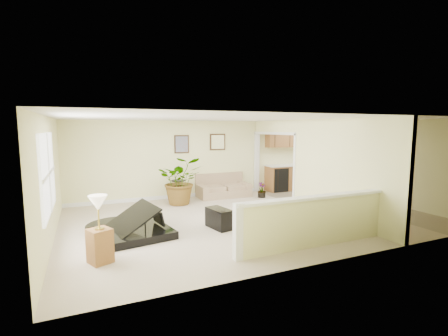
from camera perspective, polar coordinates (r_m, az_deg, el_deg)
name	(u,v)px	position (r m, az deg, el deg)	size (l,w,h in m)	color
floor	(251,217)	(8.42, 4.79, -8.60)	(9.00, 9.00, 0.00)	#C5B299
back_wall	(209,159)	(10.89, -2.64, 1.68)	(9.00, 0.04, 2.50)	#EFECA3
front_wall	(337,189)	(5.75, 19.27, -3.55)	(9.00, 0.04, 2.50)	#EFECA3
left_wall	(50,180)	(7.23, -28.34, -1.89)	(0.04, 6.00, 2.50)	#EFECA3
right_wall	(381,161)	(11.04, 25.91, 1.05)	(0.04, 6.00, 2.50)	#EFECA3
ceiling	(252,119)	(8.11, 4.98, 8.66)	(9.00, 6.00, 0.04)	white
kitchen_vinyl	(345,205)	(10.25, 20.58, -6.16)	(2.70, 6.00, 0.01)	tan
interior_partition	(304,166)	(9.36, 13.87, 0.41)	(0.18, 5.99, 2.50)	#EFECA3
pony_half_wall	(312,220)	(6.47, 15.25, -8.88)	(3.42, 0.22, 1.00)	#EFECA3
left_window	(47,173)	(6.71, -28.65, -0.82)	(0.05, 2.15, 1.45)	white
wall_art_left	(182,144)	(10.53, -7.45, 4.17)	(0.48, 0.04, 0.58)	#3D2816
wall_mirror	(218,142)	(10.94, -1.13, 4.60)	(0.55, 0.04, 0.55)	#3D2816
kitchen_cabinets	(293,166)	(12.21, 11.97, 0.32)	(2.36, 0.65, 2.33)	#965D31
piano	(128,207)	(7.17, -16.50, -6.65)	(1.97, 2.01, 1.45)	black
piano_bench	(219,218)	(7.46, -0.87, -8.84)	(0.34, 0.68, 0.45)	black
loveseat	(222,185)	(10.87, -0.34, -2.98)	(1.73, 1.00, 0.99)	tan
accent_table	(178,187)	(10.31, -8.03, -3.40)	(0.44, 0.44, 0.64)	black
palm_plant	(181,181)	(9.74, -7.59, -2.25)	(1.53, 1.41, 1.43)	black
small_plant	(262,191)	(10.74, 6.65, -4.05)	(0.33, 0.33, 0.49)	black
lamp_stand	(99,234)	(5.93, -21.06, -10.85)	(0.45, 0.45, 1.16)	#965D31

